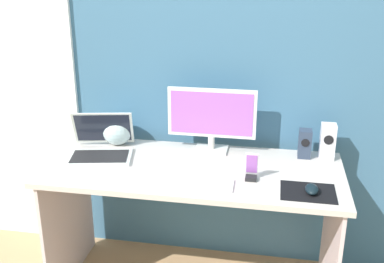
% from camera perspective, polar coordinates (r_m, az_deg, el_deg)
% --- Properties ---
extents(wall_back, '(6.00, 0.04, 2.50)m').
position_cam_1_polar(wall_back, '(2.63, 1.75, 9.17)').
color(wall_back, '#396484').
rests_on(wall_back, ground_plane).
extents(door_left, '(0.82, 0.02, 2.02)m').
position_cam_1_polar(door_left, '(3.07, -20.98, 4.82)').
color(door_left, white).
rests_on(door_left, ground_plane).
extents(desk, '(1.52, 0.66, 0.75)m').
position_cam_1_polar(desk, '(2.48, 0.17, -7.56)').
color(desk, beige).
rests_on(desk, ground_plane).
extents(monitor, '(0.49, 0.14, 0.36)m').
position_cam_1_polar(monitor, '(2.55, 2.41, 1.72)').
color(monitor, silver).
rests_on(monitor, desk).
extents(speaker_right, '(0.08, 0.08, 0.19)m').
position_cam_1_polar(speaker_right, '(2.58, 16.21, -1.17)').
color(speaker_right, silver).
rests_on(speaker_right, desk).
extents(speaker_near_monitor, '(0.07, 0.08, 0.15)m').
position_cam_1_polar(speaker_near_monitor, '(2.57, 13.59, -1.44)').
color(speaker_near_monitor, '#2C384D').
rests_on(speaker_near_monitor, desk).
extents(laptop, '(0.39, 0.38, 0.22)m').
position_cam_1_polar(laptop, '(2.59, -11.02, -1.86)').
color(laptop, silver).
rests_on(laptop, desk).
extents(fishbowl, '(0.18, 0.18, 0.18)m').
position_cam_1_polar(fishbowl, '(2.72, -9.09, 0.22)').
color(fishbowl, silver).
rests_on(fishbowl, desk).
extents(keyboard_external, '(0.42, 0.13, 0.01)m').
position_cam_1_polar(keyboard_external, '(2.23, -0.34, -6.29)').
color(keyboard_external, white).
rests_on(keyboard_external, desk).
extents(mousepad, '(0.25, 0.20, 0.00)m').
position_cam_1_polar(mousepad, '(2.23, 13.97, -7.16)').
color(mousepad, black).
rests_on(mousepad, desk).
extents(mouse, '(0.06, 0.10, 0.04)m').
position_cam_1_polar(mouse, '(2.21, 14.41, -6.83)').
color(mouse, black).
rests_on(mouse, mousepad).
extents(phone_in_dock, '(0.06, 0.06, 0.14)m').
position_cam_1_polar(phone_in_dock, '(2.28, 7.27, -4.68)').
color(phone_in_dock, black).
rests_on(phone_in_dock, desk).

